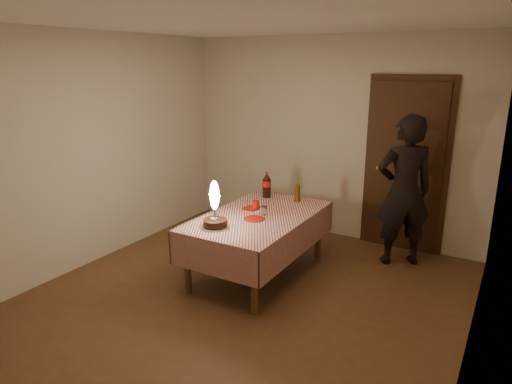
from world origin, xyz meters
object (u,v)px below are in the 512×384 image
(birthday_cake, at_px, (215,214))
(cola_bottle, at_px, (267,185))
(amber_bottle_right, at_px, (297,192))
(clear_cup, at_px, (264,211))
(dining_table, at_px, (258,223))
(photographer, at_px, (404,191))
(red_plate, at_px, (254,219))
(red_cup, at_px, (256,205))

(birthday_cake, height_order, cola_bottle, birthday_cake)
(amber_bottle_right, bearing_deg, clear_cup, -99.40)
(clear_cup, bearing_deg, birthday_cake, -111.45)
(dining_table, bearing_deg, amber_bottle_right, 77.25)
(dining_table, height_order, clear_cup, clear_cup)
(amber_bottle_right, xyz_separation_m, photographer, (1.11, 0.43, 0.06))
(clear_cup, distance_m, cola_bottle, 0.67)
(photographer, bearing_deg, amber_bottle_right, -158.76)
(red_plate, height_order, red_cup, red_cup)
(clear_cup, relative_size, cola_bottle, 0.28)
(cola_bottle, bearing_deg, dining_table, -68.35)
(amber_bottle_right, bearing_deg, photographer, 21.24)
(dining_table, xyz_separation_m, red_plate, (0.03, -0.14, 0.10))
(red_plate, height_order, photographer, photographer)
(amber_bottle_right, distance_m, photographer, 1.20)
(clear_cup, height_order, amber_bottle_right, amber_bottle_right)
(clear_cup, height_order, photographer, photographer)
(birthday_cake, xyz_separation_m, red_cup, (0.06, 0.69, -0.09))
(clear_cup, distance_m, amber_bottle_right, 0.62)
(clear_cup, xyz_separation_m, photographer, (1.21, 1.04, 0.14))
(red_cup, relative_size, cola_bottle, 0.31)
(cola_bottle, distance_m, amber_bottle_right, 0.40)
(dining_table, bearing_deg, birthday_cake, -108.59)
(dining_table, xyz_separation_m, photographer, (1.26, 1.08, 0.28))
(red_cup, xyz_separation_m, clear_cup, (0.17, -0.11, -0.01))
(birthday_cake, distance_m, red_cup, 0.69)
(cola_bottle, bearing_deg, birthday_cake, -86.64)
(birthday_cake, distance_m, cola_bottle, 1.17)
(birthday_cake, distance_m, photographer, 2.17)
(cola_bottle, relative_size, amber_bottle_right, 1.25)
(red_cup, xyz_separation_m, amber_bottle_right, (0.27, 0.50, 0.07))
(cola_bottle, distance_m, photographer, 1.58)
(birthday_cake, xyz_separation_m, red_plate, (0.21, 0.40, -0.13))
(clear_cup, distance_m, photographer, 1.61)
(cola_bottle, xyz_separation_m, amber_bottle_right, (0.40, 0.02, -0.03))
(red_cup, bearing_deg, birthday_cake, -95.13)
(red_cup, relative_size, amber_bottle_right, 0.39)
(red_plate, bearing_deg, photographer, 44.82)
(clear_cup, bearing_deg, dining_table, -139.13)
(dining_table, xyz_separation_m, birthday_cake, (-0.18, -0.54, 0.23))
(red_cup, distance_m, amber_bottle_right, 0.57)
(red_plate, xyz_separation_m, cola_bottle, (-0.28, 0.77, 0.15))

